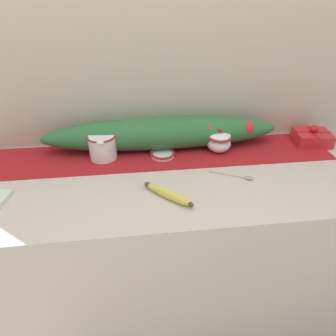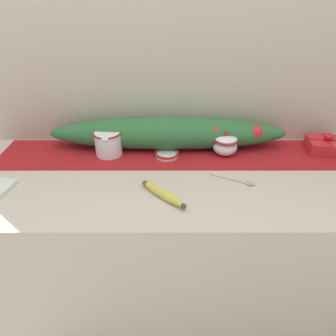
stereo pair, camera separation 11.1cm
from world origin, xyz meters
name	(u,v)px [view 1 (the left image)]	position (x,y,z in m)	size (l,w,h in m)	color
ground_plane	(168,309)	(0.00, 0.00, 0.00)	(12.00, 12.00, 0.00)	gray
countertop	(168,253)	(0.00, 0.00, 0.44)	(1.58, 0.62, 0.87)	beige
back_wall	(159,68)	(0.00, 0.33, 1.20)	(2.38, 0.04, 2.40)	#B7AD99
table_runner	(163,154)	(0.00, 0.17, 0.87)	(1.46, 0.26, 0.00)	#A8191E
cream_pitcher	(103,146)	(-0.25, 0.17, 0.93)	(0.12, 0.14, 0.11)	white
sugar_bowl	(219,141)	(0.24, 0.17, 0.92)	(0.11, 0.11, 0.11)	white
small_dish	(163,154)	(-0.01, 0.15, 0.88)	(0.11, 0.11, 0.02)	white
banana	(168,194)	(-0.02, -0.14, 0.89)	(0.17, 0.16, 0.03)	#DBCC4C
spoon	(245,177)	(0.29, -0.05, 0.88)	(0.16, 0.09, 0.01)	#A89E89
gift_box	(312,137)	(0.69, 0.20, 0.90)	(0.17, 0.15, 0.09)	red
poinsettia_garland	(162,133)	(0.00, 0.23, 0.95)	(1.04, 0.15, 0.14)	#2D6B38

